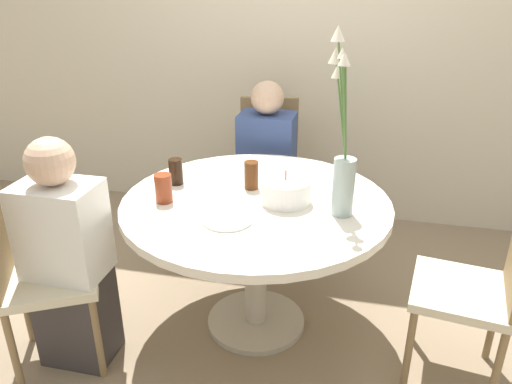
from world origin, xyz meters
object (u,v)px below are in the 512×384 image
(drink_glass_1, at_px, (164,188))
(drink_glass_2, at_px, (251,175))
(person_woman, at_px, (267,171))
(drink_glass_0, at_px, (176,172))
(person_guest, at_px, (68,263))
(chair_right_flank, at_px, (486,279))
(chair_left_flank, at_px, (28,265))
(side_plate, at_px, (227,220))
(birthday_cake, at_px, (285,191))
(chair_near_front, at_px, (268,160))
(flower_vase, at_px, (342,153))

(drink_glass_1, height_order, drink_glass_2, drink_glass_2)
(drink_glass_2, relative_size, person_woman, 0.13)
(drink_glass_1, bearing_deg, drink_glass_0, 96.11)
(drink_glass_2, height_order, person_guest, person_guest)
(drink_glass_0, bearing_deg, chair_right_flank, -9.95)
(chair_left_flank, bearing_deg, person_woman, -58.39)
(drink_glass_2, xyz_separation_m, person_woman, (-0.07, 0.72, -0.27))
(drink_glass_0, bearing_deg, drink_glass_2, 4.43)
(person_woman, bearing_deg, chair_right_flank, -41.50)
(chair_left_flank, distance_m, drink_glass_2, 1.07)
(person_woman, bearing_deg, side_plate, -87.11)
(chair_left_flank, relative_size, drink_glass_0, 7.17)
(drink_glass_0, distance_m, person_guest, 0.65)
(person_guest, bearing_deg, birthday_cake, 25.21)
(chair_near_front, relative_size, drink_glass_2, 6.79)
(chair_left_flank, height_order, side_plate, chair_left_flank)
(drink_glass_2, bearing_deg, person_woman, 95.78)
(drink_glass_1, bearing_deg, flower_vase, 5.37)
(drink_glass_0, relative_size, drink_glass_1, 0.97)
(drink_glass_1, relative_size, person_woman, 0.12)
(person_woman, xyz_separation_m, person_guest, (-0.63, -1.25, 0.00))
(birthday_cake, distance_m, drink_glass_1, 0.55)
(person_woman, bearing_deg, flower_vase, -60.22)
(chair_left_flank, xyz_separation_m, chair_right_flank, (1.89, 0.33, 0.00))
(chair_left_flank, xyz_separation_m, drink_glass_0, (0.46, 0.58, 0.25))
(chair_near_front, relative_size, drink_glass_0, 7.17)
(chair_left_flank, bearing_deg, drink_glass_1, -81.09)
(chair_right_flank, bearing_deg, person_woman, -122.84)
(chair_left_flank, xyz_separation_m, birthday_cake, (1.03, 0.49, 0.24))
(chair_near_front, bearing_deg, person_guest, -121.61)
(flower_vase, relative_size, drink_glass_2, 5.72)
(chair_right_flank, xyz_separation_m, person_woman, (-1.13, 1.00, -0.02))
(side_plate, height_order, drink_glass_2, drink_glass_2)
(chair_near_front, distance_m, drink_glass_1, 1.17)
(flower_vase, xyz_separation_m, drink_glass_0, (-0.81, 0.14, -0.21))
(chair_near_front, distance_m, person_woman, 0.16)
(chair_right_flank, bearing_deg, birthday_cake, -92.07)
(birthday_cake, distance_m, side_plate, 0.32)
(flower_vase, bearing_deg, person_woman, 119.78)
(birthday_cake, xyz_separation_m, flower_vase, (0.24, -0.05, 0.22))
(birthday_cake, height_order, person_guest, person_guest)
(chair_right_flank, bearing_deg, drink_glass_1, -83.00)
(birthday_cake, relative_size, side_plate, 1.06)
(side_plate, relative_size, person_guest, 0.20)
(chair_right_flank, bearing_deg, person_guest, -73.13)
(chair_near_front, height_order, chair_left_flank, same)
(chair_left_flank, height_order, person_woman, person_woman)
(drink_glass_1, xyz_separation_m, drink_glass_2, (0.35, 0.24, 0.00))
(chair_near_front, relative_size, person_guest, 0.85)
(drink_glass_0, distance_m, person_woman, 0.85)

